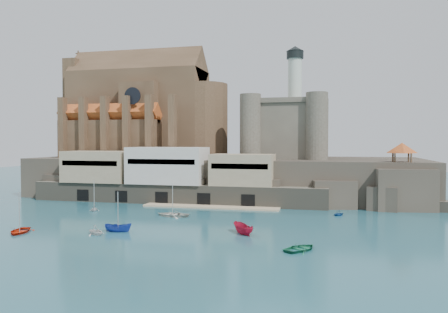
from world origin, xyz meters
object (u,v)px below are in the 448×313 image
(pavilion, at_px, (402,149))
(boat_1, at_px, (96,235))
(boat_2, at_px, (118,232))
(castle_keep, at_px, (287,126))
(church, at_px, (144,114))
(boat_0, at_px, (20,233))

(pavilion, bearing_deg, boat_1, -142.11)
(boat_2, bearing_deg, castle_keep, -30.50)
(pavilion, relative_size, boat_1, 1.87)
(church, relative_size, boat_1, 13.72)
(boat_1, bearing_deg, castle_keep, 0.56)
(castle_keep, height_order, boat_2, castle_keep)
(boat_1, bearing_deg, pavilion, -27.59)
(church, distance_m, castle_keep, 40.39)
(boat_0, relative_size, boat_1, 1.58)
(church, relative_size, castle_keep, 1.60)
(pavilion, xyz_separation_m, boat_2, (-47.54, -35.93, -12.73))
(castle_keep, bearing_deg, pavilion, -30.18)
(pavilion, distance_m, boat_2, 60.93)
(pavilion, relative_size, boat_0, 1.18)
(castle_keep, distance_m, pavilion, 30.50)
(pavilion, xyz_separation_m, boat_0, (-62.27, -40.35, -12.73))
(castle_keep, height_order, boat_1, castle_keep)
(church, bearing_deg, boat_0, -86.07)
(castle_keep, distance_m, boat_1, 61.74)
(boat_0, bearing_deg, boat_1, -11.48)
(church, bearing_deg, boat_1, -73.43)
(castle_keep, relative_size, boat_1, 8.55)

